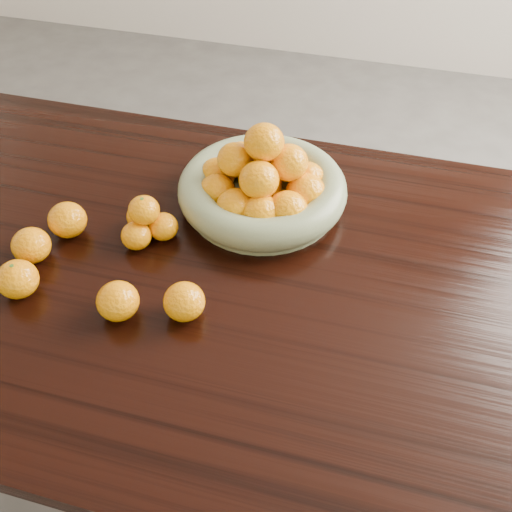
% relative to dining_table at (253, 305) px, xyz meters
% --- Properties ---
extents(ground, '(5.00, 5.00, 0.00)m').
position_rel_dining_table_xyz_m(ground, '(0.00, 0.00, -0.66)').
color(ground, '#585753').
rests_on(ground, ground).
extents(dining_table, '(2.00, 1.00, 0.75)m').
position_rel_dining_table_xyz_m(dining_table, '(0.00, 0.00, 0.00)').
color(dining_table, black).
rests_on(dining_table, ground).
extents(fruit_bowl, '(0.37, 0.37, 0.20)m').
position_rel_dining_table_xyz_m(fruit_bowl, '(-0.04, 0.22, 0.14)').
color(fruit_bowl, gray).
rests_on(fruit_bowl, dining_table).
extents(orange_pyramid, '(0.12, 0.12, 0.10)m').
position_rel_dining_table_xyz_m(orange_pyramid, '(-0.24, 0.05, 0.13)').
color(orange_pyramid, '#FF9D07').
rests_on(orange_pyramid, dining_table).
extents(loose_orange_0, '(0.08, 0.08, 0.07)m').
position_rel_dining_table_xyz_m(loose_orange_0, '(-0.42, -0.16, 0.13)').
color(loose_orange_0, '#FF9D07').
rests_on(loose_orange_0, dining_table).
extents(loose_orange_1, '(0.08, 0.08, 0.07)m').
position_rel_dining_table_xyz_m(loose_orange_1, '(-0.21, -0.16, 0.13)').
color(loose_orange_1, '#FF9D07').
rests_on(loose_orange_1, dining_table).
extents(loose_orange_2, '(0.08, 0.08, 0.07)m').
position_rel_dining_table_xyz_m(loose_orange_2, '(-0.09, -0.13, 0.13)').
color(loose_orange_2, '#FF9D07').
rests_on(loose_orange_2, dining_table).
extents(loose_orange_3, '(0.08, 0.08, 0.08)m').
position_rel_dining_table_xyz_m(loose_orange_3, '(-0.41, 0.02, 0.13)').
color(loose_orange_3, '#FF9D07').
rests_on(loose_orange_3, dining_table).
extents(loose_orange_4, '(0.08, 0.08, 0.07)m').
position_rel_dining_table_xyz_m(loose_orange_4, '(-0.44, -0.07, 0.13)').
color(loose_orange_4, '#FF9D07').
rests_on(loose_orange_4, dining_table).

